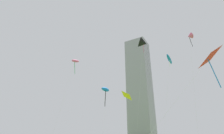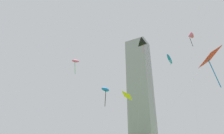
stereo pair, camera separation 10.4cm
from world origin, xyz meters
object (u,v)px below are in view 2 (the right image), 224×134
kite_flying_0 (105,90)px  kite_flying_5 (143,43)px  distant_highrise_0 (140,89)px  kite_flying_1 (127,96)px  kite_flying_7 (210,58)px  kite_flying_2 (76,61)px  kite_flying_3 (170,59)px  kite_flying_4 (190,36)px

kite_flying_0 → kite_flying_5: 24.92m
kite_flying_5 → distant_highrise_0: 101.71m
kite_flying_1 → kite_flying_5: bearing=-40.1°
kite_flying_1 → kite_flying_7: (26.74, -27.81, -5.14)m
kite_flying_2 → kite_flying_3: size_ratio=0.97×
kite_flying_0 → kite_flying_5: kite_flying_5 is taller
kite_flying_4 → kite_flying_7: 24.27m
distant_highrise_0 → kite_flying_3: bearing=-64.7°
kite_flying_2 → kite_flying_5: kite_flying_5 is taller
kite_flying_1 → kite_flying_7: kite_flying_1 is taller
kite_flying_2 → kite_flying_5: 20.18m
kite_flying_7 → kite_flying_2: bearing=168.7°
kite_flying_3 → kite_flying_7: size_ratio=1.75×
kite_flying_2 → distant_highrise_0: distant_highrise_0 is taller
kite_flying_3 → kite_flying_5: kite_flying_5 is taller
kite_flying_2 → kite_flying_4: 29.53m
kite_flying_4 → kite_flying_5: bearing=179.9°
kite_flying_2 → distant_highrise_0: 110.42m
kite_flying_0 → distant_highrise_0: bearing=110.6°
kite_flying_2 → kite_flying_7: size_ratio=1.70×
kite_flying_1 → kite_flying_5: size_ratio=0.59×
kite_flying_2 → kite_flying_5: size_ratio=0.73×
kite_flying_0 → kite_flying_3: 22.35m
kite_flying_5 → kite_flying_7: bearing=-49.6°
kite_flying_0 → kite_flying_7: (17.13, -1.71, 0.89)m
kite_flying_3 → kite_flying_5: 9.45m
kite_flying_3 → kite_flying_5: bearing=-174.6°
kite_flying_2 → kite_flying_3: bearing=33.7°
kite_flying_3 → distant_highrise_0: bearing=118.1°
kite_flying_7 → distant_highrise_0: 128.66m
distant_highrise_0 → kite_flying_1: bearing=-72.1°
kite_flying_0 → kite_flying_3: kite_flying_3 is taller
kite_flying_0 → distant_highrise_0: 120.63m
kite_flying_7 → distant_highrise_0: distant_highrise_0 is taller
kite_flying_5 → distant_highrise_0: (-41.89, 91.34, 15.71)m
kite_flying_2 → distant_highrise_0: bearing=105.2°
kite_flying_7 → distant_highrise_0: bearing=117.7°
kite_flying_0 → kite_flying_2: 16.90m
kite_flying_4 → kite_flying_5: 12.63m
kite_flying_3 → kite_flying_7: 23.94m
kite_flying_1 → distant_highrise_0: bearing=110.7°
kite_flying_0 → kite_flying_7: 17.24m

